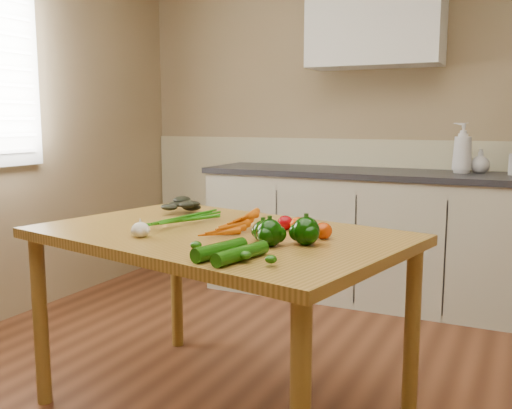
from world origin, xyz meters
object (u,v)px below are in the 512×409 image
object	(u,v)px
soap_bottle_c	(480,161)
table	(219,252)
pepper_b	(306,231)
pepper_c	(270,233)
tomato_a	(285,223)
tomato_b	(298,225)
zucchini_a	(241,254)
carrot_bunch	(220,221)
soap_bottle_a	(463,148)
pepper_a	(263,231)
tomato_c	(323,231)
leafy_greens	(181,203)
garlic_bulb	(140,230)
zucchini_b	(220,250)

from	to	relation	value
soap_bottle_c	table	bearing A→B (deg)	-116.68
pepper_b	pepper_c	bearing A→B (deg)	-143.99
tomato_a	tomato_b	distance (m)	0.08
zucchini_a	carrot_bunch	bearing A→B (deg)	126.90
soap_bottle_a	zucchini_a	distance (m)	2.35
pepper_a	tomato_c	bearing A→B (deg)	36.43
pepper_b	zucchini_a	bearing A→B (deg)	-108.30
tomato_b	table	bearing A→B (deg)	-160.06
soap_bottle_c	zucchini_a	xyz separation A→B (m)	(-0.53, -2.35, -0.16)
tomato_a	leafy_greens	bearing A→B (deg)	165.12
soap_bottle_a	leafy_greens	xyz separation A→B (m)	(-1.11, -1.59, -0.22)
garlic_bulb	pepper_b	bearing A→B (deg)	13.72
pepper_a	carrot_bunch	bearing A→B (deg)	154.35
tomato_c	zucchini_a	world-z (taller)	tomato_c
pepper_a	tomato_c	distance (m)	0.23
table	zucchini_a	distance (m)	0.52
tomato_a	zucchini_a	distance (m)	0.55
zucchini_b	tomato_a	bearing A→B (deg)	88.77
carrot_bunch	pepper_c	size ratio (longest dim) A/B	2.81
leafy_greens	tomato_b	world-z (taller)	leafy_greens
soap_bottle_a	tomato_a	bearing A→B (deg)	-14.35
carrot_bunch	table	bearing A→B (deg)	-59.83
soap_bottle_c	leafy_greens	xyz separation A→B (m)	(-1.22, -1.65, -0.13)
soap_bottle_c	tomato_a	size ratio (longest dim) A/B	2.31
soap_bottle_c	zucchini_b	world-z (taller)	soap_bottle_c
pepper_c	zucchini_b	size ratio (longest dim) A/B	0.43
tomato_b	zucchini_a	xyz separation A→B (m)	(0.00, -0.51, -0.01)
soap_bottle_c	tomato_b	distance (m)	1.93
soap_bottle_c	tomato_c	world-z (taller)	soap_bottle_c
tomato_a	table	bearing A→B (deg)	-149.15
garlic_bulb	pepper_a	distance (m)	0.48
carrot_bunch	zucchini_b	distance (m)	0.47
pepper_c	leafy_greens	bearing A→B (deg)	145.60
pepper_c	tomato_a	size ratio (longest dim) A/B	1.48
leafy_greens	tomato_b	bearing A→B (deg)	-15.77
table	pepper_c	xyz separation A→B (m)	(0.30, -0.16, 0.14)
tomato_a	tomato_c	bearing A→B (deg)	-27.16
pepper_c	tomato_c	xyz separation A→B (m)	(0.13, 0.20, -0.02)
soap_bottle_a	zucchini_b	world-z (taller)	soap_bottle_a
soap_bottle_a	pepper_b	xyz separation A→B (m)	(-0.32, -1.98, -0.22)
pepper_b	tomato_a	distance (m)	0.29
garlic_bulb	zucchini_b	size ratio (longest dim) A/B	0.31
carrot_bunch	tomato_a	bearing A→B (deg)	37.89
pepper_b	zucchini_b	bearing A→B (deg)	-121.62
pepper_c	tomato_a	distance (m)	0.31
soap_bottle_c	zucchini_b	size ratio (longest dim) A/B	0.68
table	carrot_bunch	size ratio (longest dim) A/B	5.98
pepper_b	zucchini_b	size ratio (longest dim) A/B	0.45
soap_bottle_c	pepper_a	bearing A→B (deg)	-109.49
leafy_greens	pepper_c	world-z (taller)	leafy_greens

